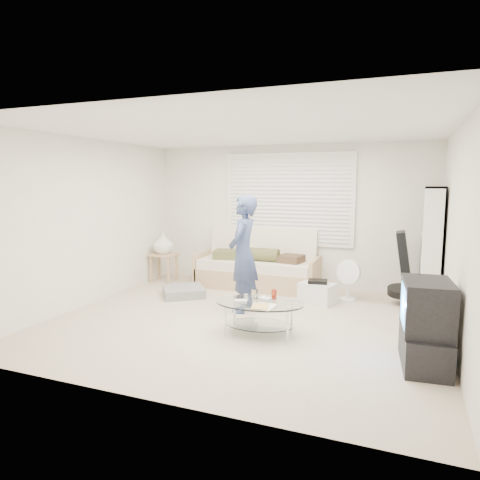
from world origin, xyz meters
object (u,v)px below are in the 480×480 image
at_px(futon_sofa, 258,268).
at_px(coffee_table, 259,308).
at_px(tv_unit, 426,325).
at_px(bookshelf, 431,247).

xyz_separation_m(futon_sofa, coffee_table, (0.79, -2.25, -0.02)).
relative_size(futon_sofa, tv_unit, 2.41).
distance_m(futon_sofa, tv_unit, 3.65).
distance_m(futon_sofa, bookshelf, 2.83).
bearing_deg(futon_sofa, tv_unit, -43.66).
bearing_deg(bookshelf, coffee_table, -133.72).
relative_size(bookshelf, coffee_table, 1.55).
height_order(futon_sofa, tv_unit, futon_sofa).
height_order(futon_sofa, bookshelf, bookshelf).
bearing_deg(futon_sofa, coffee_table, -70.62).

